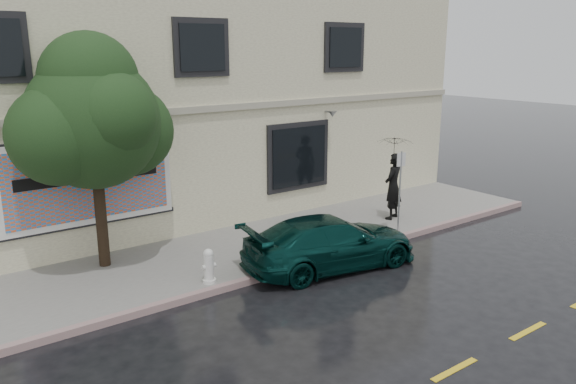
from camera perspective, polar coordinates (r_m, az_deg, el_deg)
ground at (r=12.30m, az=3.29°, el=-10.60°), size 90.00×90.00×0.00m
sidewalk at (r=14.71m, az=-4.87°, el=-5.98°), size 20.00×3.50×0.15m
curb at (r=13.35m, az=-0.86°, el=-8.12°), size 20.00×0.18×0.16m
road_marking at (r=10.19m, az=16.56°, el=-16.90°), size 19.00×0.12×0.01m
building at (r=19.00m, az=-14.37°, el=8.90°), size 20.00×8.12×7.00m
billboard at (r=14.36m, az=-19.55°, el=0.96°), size 4.30×0.16×2.20m
car at (r=13.64m, az=4.34°, el=-5.12°), size 4.62×2.57×1.27m
pedestrian at (r=17.14m, az=10.63°, el=0.58°), size 0.86×0.71×2.01m
umbrella at (r=16.86m, az=10.85°, el=5.25°), size 1.17×1.17×0.82m
street_tree at (r=13.42m, az=-19.21°, el=6.66°), size 3.02×3.02×4.94m
fire_hydrant at (r=12.58m, az=-8.05°, el=-7.48°), size 0.32×0.30×0.79m
sign_pole at (r=15.75m, az=11.31°, el=0.82°), size 0.28×0.06×2.32m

